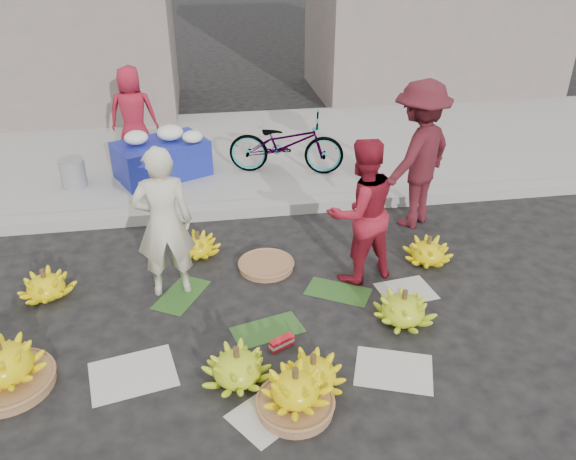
{
  "coord_description": "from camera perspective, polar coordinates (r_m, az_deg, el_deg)",
  "views": [
    {
      "loc": [
        -0.56,
        -4.33,
        3.37
      ],
      "look_at": [
        0.2,
        0.44,
        0.7
      ],
      "focal_mm": 35.0,
      "sensor_mm": 36.0,
      "label": 1
    }
  ],
  "objects": [
    {
      "name": "ground",
      "position": [
        5.51,
        -1.32,
        -8.74
      ],
      "size": [
        80.0,
        80.0,
        0.0
      ],
      "primitive_type": "plane",
      "color": "black",
      "rests_on": "ground"
    },
    {
      "name": "curb",
      "position": [
        7.33,
        -3.69,
        2.18
      ],
      "size": [
        40.0,
        0.25,
        0.15
      ],
      "primitive_type": "cube",
      "color": "#989590",
      "rests_on": "ground"
    },
    {
      "name": "sidewalk",
      "position": [
        9.26,
        -5.02,
        7.89
      ],
      "size": [
        40.0,
        4.0,
        0.12
      ],
      "primitive_type": "cube",
      "color": "#989590",
      "rests_on": "ground"
    },
    {
      "name": "building_left",
      "position": [
        12.11,
        -27.17,
        19.54
      ],
      "size": [
        6.0,
        3.0,
        4.0
      ],
      "primitive_type": "cube",
      "color": "gray",
      "rests_on": "sidewalk"
    },
    {
      "name": "newspaper_scatter",
      "position": [
        4.91,
        0.01,
        -14.37
      ],
      "size": [
        3.2,
        1.8,
        0.0
      ],
      "primitive_type": null,
      "color": "silver",
      "rests_on": "ground"
    },
    {
      "name": "banana_leaves",
      "position": [
        5.66,
        -2.61,
        -7.58
      ],
      "size": [
        2.0,
        1.0,
        0.0
      ],
      "primitive_type": null,
      "color": "#24501A",
      "rests_on": "ground"
    },
    {
      "name": "banana_bunch_0",
      "position": [
        5.19,
        -26.85,
        -12.31
      ],
      "size": [
        0.72,
        0.72,
        0.48
      ],
      "rotation": [
        0.0,
        0.0,
        0.03
      ],
      "color": "#8E5D3B",
      "rests_on": "ground"
    },
    {
      "name": "banana_bunch_1",
      "position": [
        4.76,
        -5.19,
        -13.67
      ],
      "size": [
        0.66,
        0.66,
        0.36
      ],
      "rotation": [
        0.0,
        0.0,
        0.2
      ],
      "color": "#92BB1A",
      "rests_on": "ground"
    },
    {
      "name": "banana_bunch_2",
      "position": [
        4.5,
        0.74,
        -16.2
      ],
      "size": [
        0.6,
        0.6,
        0.42
      ],
      "rotation": [
        0.0,
        0.0,
        0.0
      ],
      "color": "#8E5D3B",
      "rests_on": "ground"
    },
    {
      "name": "banana_bunch_3",
      "position": [
        4.71,
        2.55,
        -14.29
      ],
      "size": [
        0.62,
        0.62,
        0.34
      ],
      "rotation": [
        0.0,
        0.0,
        0.18
      ],
      "color": "#FEEA0C",
      "rests_on": "ground"
    },
    {
      "name": "banana_bunch_4",
      "position": [
        5.46,
        11.62,
        -7.79
      ],
      "size": [
        0.7,
        0.7,
        0.36
      ],
      "rotation": [
        0.0,
        0.0,
        0.27
      ],
      "color": "#92BB1A",
      "rests_on": "ground"
    },
    {
      "name": "banana_bunch_5",
      "position": [
        6.44,
        14.02,
        -2.1
      ],
      "size": [
        0.65,
        0.65,
        0.33
      ],
      "rotation": [
        0.0,
        0.0,
        0.35
      ],
      "color": "#FEEA0C",
      "rests_on": "ground"
    },
    {
      "name": "banana_bunch_6",
      "position": [
        6.19,
        -23.4,
        -5.2
      ],
      "size": [
        0.63,
        0.63,
        0.33
      ],
      "rotation": [
        0.0,
        0.0,
        -0.26
      ],
      "color": "#FEEA0C",
      "rests_on": "ground"
    },
    {
      "name": "banana_bunch_7",
      "position": [
        6.47,
        -9.11,
        -1.56
      ],
      "size": [
        0.47,
        0.47,
        0.3
      ],
      "rotation": [
        0.0,
        0.0,
        -0.02
      ],
      "color": "#FEEA0C",
      "rests_on": "ground"
    },
    {
      "name": "basket_spare",
      "position": [
        6.2,
        -2.23,
        -3.63
      ],
      "size": [
        0.66,
        0.66,
        0.07
      ],
      "primitive_type": "cylinder",
      "rotation": [
        0.0,
        0.0,
        0.12
      ],
      "color": "#8E5D3B",
      "rests_on": "ground"
    },
    {
      "name": "incense_stack",
      "position": [
        5.12,
        -0.64,
        -11.37
      ],
      "size": [
        0.24,
        0.17,
        0.1
      ],
      "primitive_type": "cube",
      "rotation": [
        0.0,
        0.0,
        0.47
      ],
      "color": "red",
      "rests_on": "ground"
    },
    {
      "name": "vendor_cream",
      "position": [
        5.58,
        -12.51,
        0.67
      ],
      "size": [
        0.61,
        0.43,
        1.58
      ],
      "primitive_type": "imported",
      "rotation": [
        0.0,
        0.0,
        3.23
      ],
      "color": "beige",
      "rests_on": "ground"
    },
    {
      "name": "vendor_red",
      "position": [
        5.74,
        7.39,
        1.86
      ],
      "size": [
        0.9,
        0.79,
        1.56
      ],
      "primitive_type": "imported",
      "rotation": [
        0.0,
        0.0,
        3.44
      ],
      "color": "#AE1A2B",
      "rests_on": "ground"
    },
    {
      "name": "man_striped",
      "position": [
        6.94,
        13.07,
        7.39
      ],
      "size": [
        1.34,
        1.24,
        1.81
      ],
      "primitive_type": "imported",
      "rotation": [
        0.0,
        0.0,
        3.79
      ],
      "color": "maroon",
      "rests_on": "ground"
    },
    {
      "name": "flower_table",
      "position": [
        8.27,
        -12.69,
        7.31
      ],
      "size": [
        1.44,
        1.22,
        0.72
      ],
      "rotation": [
        0.0,
        0.0,
        0.43
      ],
      "color": "navy",
      "rests_on": "sidewalk"
    },
    {
      "name": "grey_bucket",
      "position": [
        8.32,
        -21.01,
        5.4
      ],
      "size": [
        0.34,
        0.34,
        0.39
      ],
      "primitive_type": "cylinder",
      "color": "gray",
      "rests_on": "sidewalk"
    },
    {
      "name": "flower_vendor",
      "position": [
        8.85,
        -15.47,
        11.27
      ],
      "size": [
        0.71,
        0.47,
        1.43
      ],
      "primitive_type": "imported",
      "rotation": [
        0.0,
        0.0,
        3.11
      ],
      "color": "#AE1A2B",
      "rests_on": "sidewalk"
    },
    {
      "name": "bicycle",
      "position": [
        8.15,
        -0.2,
        8.76
      ],
      "size": [
        0.95,
        1.75,
        0.87
      ],
      "primitive_type": "imported",
      "rotation": [
        0.0,
        0.0,
        1.33
      ],
      "color": "gray",
      "rests_on": "sidewalk"
    }
  ]
}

